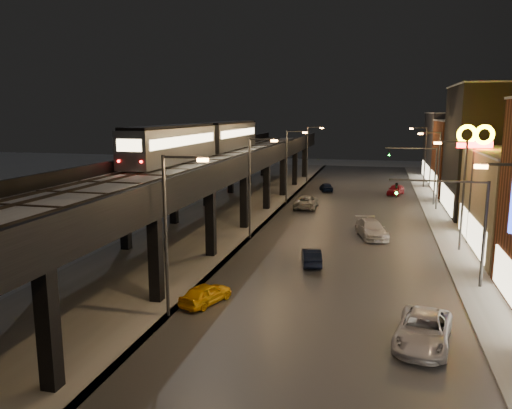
# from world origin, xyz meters

# --- Properties ---
(road_surface) EXTENTS (17.00, 120.00, 0.06)m
(road_surface) POSITION_xyz_m (7.50, 35.00, 0.03)
(road_surface) COLOR #46474D
(road_surface) RESTS_ON ground
(sidewalk_right) EXTENTS (4.00, 120.00, 0.14)m
(sidewalk_right) POSITION_xyz_m (17.50, 35.00, 0.07)
(sidewalk_right) COLOR #9FA1A8
(sidewalk_right) RESTS_ON ground
(under_viaduct_pavement) EXTENTS (11.00, 120.00, 0.06)m
(under_viaduct_pavement) POSITION_xyz_m (-6.00, 35.00, 0.03)
(under_viaduct_pavement) COLOR #9FA1A8
(under_viaduct_pavement) RESTS_ON ground
(elevated_viaduct) EXTENTS (9.00, 100.00, 6.30)m
(elevated_viaduct) POSITION_xyz_m (-6.00, 31.84, 5.62)
(elevated_viaduct) COLOR black
(elevated_viaduct) RESTS_ON ground
(viaduct_trackbed) EXTENTS (8.40, 100.00, 0.32)m
(viaduct_trackbed) POSITION_xyz_m (-6.01, 31.97, 6.39)
(viaduct_trackbed) COLOR #B2B7C1
(viaduct_trackbed) RESTS_ON elevated_viaduct
(viaduct_parapet_streetside) EXTENTS (0.30, 100.00, 1.10)m
(viaduct_parapet_streetside) POSITION_xyz_m (-1.65, 32.00, 6.85)
(viaduct_parapet_streetside) COLOR black
(viaduct_parapet_streetside) RESTS_ON elevated_viaduct
(viaduct_parapet_far) EXTENTS (0.30, 100.00, 1.10)m
(viaduct_parapet_far) POSITION_xyz_m (-10.35, 32.00, 6.85)
(viaduct_parapet_far) COLOR black
(viaduct_parapet_far) RESTS_ON elevated_viaduct
(building_d) EXTENTS (12.20, 13.20, 14.16)m
(building_d) POSITION_xyz_m (23.99, 48.00, 7.08)
(building_d) COLOR black
(building_d) RESTS_ON ground
(building_e) EXTENTS (12.20, 12.20, 10.16)m
(building_e) POSITION_xyz_m (23.99, 62.00, 5.08)
(building_e) COLOR brown
(building_e) RESTS_ON ground
(building_f) EXTENTS (12.20, 16.20, 11.16)m
(building_f) POSITION_xyz_m (23.99, 76.00, 5.58)
(building_f) COLOR #25252B
(building_f) RESTS_ON ground
(streetlight_left_1) EXTENTS (2.57, 0.28, 9.00)m
(streetlight_left_1) POSITION_xyz_m (-0.43, 13.00, 5.24)
(streetlight_left_1) COLOR #38383A
(streetlight_left_1) RESTS_ON ground
(streetlight_left_2) EXTENTS (2.57, 0.28, 9.00)m
(streetlight_left_2) POSITION_xyz_m (-0.43, 31.00, 5.24)
(streetlight_left_2) COLOR #38383A
(streetlight_left_2) RESTS_ON ground
(streetlight_right_2) EXTENTS (2.56, 0.28, 9.00)m
(streetlight_right_2) POSITION_xyz_m (16.73, 31.00, 5.24)
(streetlight_right_2) COLOR #38383A
(streetlight_right_2) RESTS_ON ground
(streetlight_left_3) EXTENTS (2.57, 0.28, 9.00)m
(streetlight_left_3) POSITION_xyz_m (-0.43, 49.00, 5.24)
(streetlight_left_3) COLOR #38383A
(streetlight_left_3) RESTS_ON ground
(streetlight_right_3) EXTENTS (2.56, 0.28, 9.00)m
(streetlight_right_3) POSITION_xyz_m (16.73, 49.00, 5.24)
(streetlight_right_3) COLOR #38383A
(streetlight_right_3) RESTS_ON ground
(streetlight_left_4) EXTENTS (2.57, 0.28, 9.00)m
(streetlight_left_4) POSITION_xyz_m (-0.43, 67.00, 5.24)
(streetlight_left_4) COLOR #38383A
(streetlight_left_4) RESTS_ON ground
(streetlight_right_4) EXTENTS (2.56, 0.28, 9.00)m
(streetlight_right_4) POSITION_xyz_m (16.73, 67.00, 5.24)
(streetlight_right_4) COLOR #38383A
(streetlight_right_4) RESTS_ON ground
(traffic_light_rig_a) EXTENTS (6.10, 0.34, 7.00)m
(traffic_light_rig_a) POSITION_xyz_m (15.84, 22.00, 4.50)
(traffic_light_rig_a) COLOR #38383A
(traffic_light_rig_a) RESTS_ON ground
(traffic_light_rig_b) EXTENTS (6.10, 0.34, 7.00)m
(traffic_light_rig_b) POSITION_xyz_m (15.84, 52.00, 4.50)
(traffic_light_rig_b) COLOR #38383A
(traffic_light_rig_b) RESTS_ON ground
(subway_train) EXTENTS (2.85, 35.05, 3.40)m
(subway_train) POSITION_xyz_m (-8.50, 41.44, 8.31)
(subway_train) COLOR gray
(subway_train) RESTS_ON viaduct_trackbed
(car_taxi) EXTENTS (2.62, 3.93, 1.24)m
(car_taxi) POSITION_xyz_m (0.73, 15.16, 0.62)
(car_taxi) COLOR yellow
(car_taxi) RESTS_ON ground
(car_near_white) EXTENTS (2.06, 3.97, 1.24)m
(car_near_white) POSITION_xyz_m (5.76, 24.36, 0.62)
(car_near_white) COLOR black
(car_near_white) RESTS_ON ground
(car_mid_silver) EXTENTS (2.69, 5.55, 1.52)m
(car_mid_silver) POSITION_xyz_m (2.18, 46.35, 0.76)
(car_mid_silver) COLOR #9A9B9C
(car_mid_silver) RESTS_ON ground
(car_far_white) EXTENTS (2.46, 3.96, 1.26)m
(car_far_white) POSITION_xyz_m (3.18, 59.63, 0.63)
(car_far_white) COLOR black
(car_far_white) RESTS_ON ground
(car_onc_dark) EXTENTS (3.33, 5.64, 1.47)m
(car_onc_dark) POSITION_xyz_m (12.76, 12.68, 0.74)
(car_onc_dark) COLOR silver
(car_onc_dark) RESTS_ON ground
(car_onc_white) EXTENTS (3.49, 5.71, 1.55)m
(car_onc_white) POSITION_xyz_m (9.92, 33.81, 0.77)
(car_onc_white) COLOR silver
(car_onc_white) RESTS_ON ground
(car_onc_red) EXTENTS (2.73, 4.47, 1.42)m
(car_onc_red) POSITION_xyz_m (12.73, 58.87, 0.71)
(car_onc_red) COLOR maroon
(car_onc_red) RESTS_ON ground
(sign_mcdonalds) EXTENTS (3.04, 0.65, 10.20)m
(sign_mcdonalds) POSITION_xyz_m (18.00, 33.50, 8.32)
(sign_mcdonalds) COLOR #38383A
(sign_mcdonalds) RESTS_ON ground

